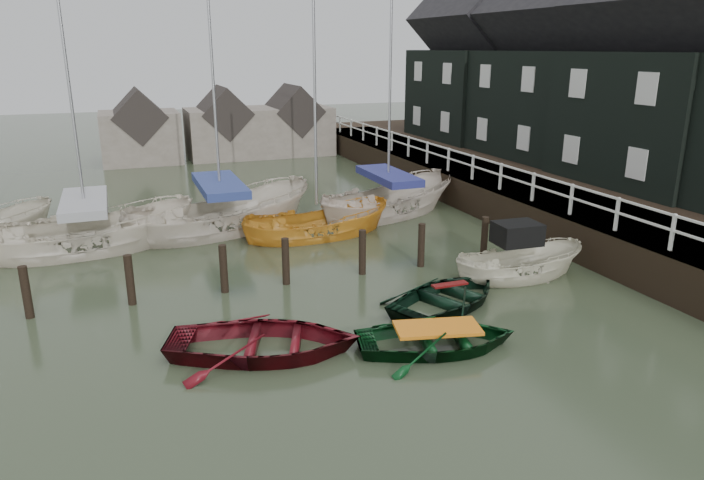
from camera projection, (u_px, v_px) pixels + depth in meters
name	position (u px, v px, depth m)	size (l,w,h in m)	color
ground	(362.00, 317.00, 16.16)	(120.00, 120.00, 0.00)	#2F3823
pier	(476.00, 186.00, 28.09)	(3.04, 32.00, 2.70)	black
land_strip	(575.00, 192.00, 30.17)	(14.00, 38.00, 1.50)	black
quay_houses	(609.00, 71.00, 27.30)	(6.52, 28.14, 10.01)	black
mooring_pilings	(289.00, 267.00, 18.31)	(13.72, 0.22, 1.80)	black
far_sheds	(221.00, 128.00, 39.13)	(14.00, 4.08, 4.39)	#665B51
rowboat_red	(265.00, 354.00, 14.23)	(3.10, 4.34, 0.90)	#4E0B11
rowboat_green	(437.00, 349.00, 14.47)	(2.66, 3.73, 0.77)	black
rowboat_dkgreen	(449.00, 305.00, 16.89)	(2.77, 3.88, 0.80)	black
motorboat	(518.00, 275.00, 18.84)	(4.25, 1.81, 2.49)	beige
sailboat_a	(90.00, 248.00, 21.53)	(7.48, 3.51, 12.13)	beige
sailboat_b	(222.00, 229.00, 23.82)	(8.18, 5.02, 12.27)	beige
sailboat_c	(317.00, 235.00, 23.14)	(5.77, 2.42, 10.03)	orange
sailboat_d	(388.00, 212.00, 26.15)	(7.49, 4.92, 13.45)	beige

